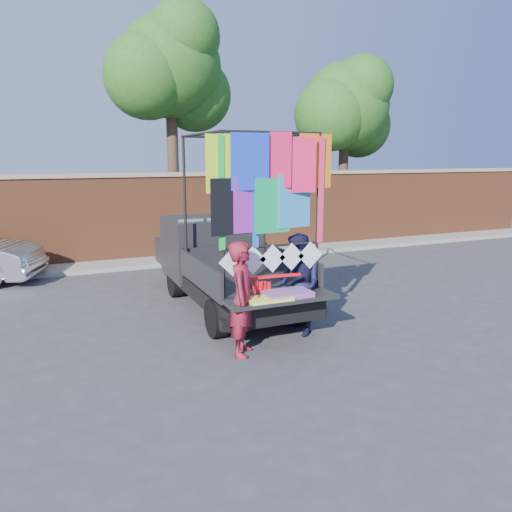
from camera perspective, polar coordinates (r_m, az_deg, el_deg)
name	(u,v)px	position (r m, az deg, el deg)	size (l,w,h in m)	color
ground	(237,331)	(9.04, -2.16, -8.60)	(90.00, 90.00, 0.00)	#38383A
brick_wall	(152,216)	(15.34, -11.79, 4.52)	(30.00, 0.45, 2.61)	brown
curb	(159,261)	(14.86, -11.04, -0.61)	(30.00, 1.20, 0.12)	gray
tree_mid	(171,71)	(16.76, -9.64, 20.15)	(4.20, 3.30, 7.73)	#38281C
tree_right	(347,110)	(19.30, 10.34, 16.11)	(4.20, 3.30, 6.62)	#38281C
pickup_truck	(218,260)	(10.79, -4.32, -0.48)	(2.20, 5.52, 3.47)	black
woman	(243,299)	(7.78, -1.55, -4.91)	(0.66, 0.43, 1.81)	maroon
man	(299,285)	(8.71, 4.91, -3.29)	(0.86, 0.67, 1.78)	#161738
streamer_bundle	(267,289)	(8.16, 1.21, -3.80)	(0.99, 0.14, 0.68)	red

